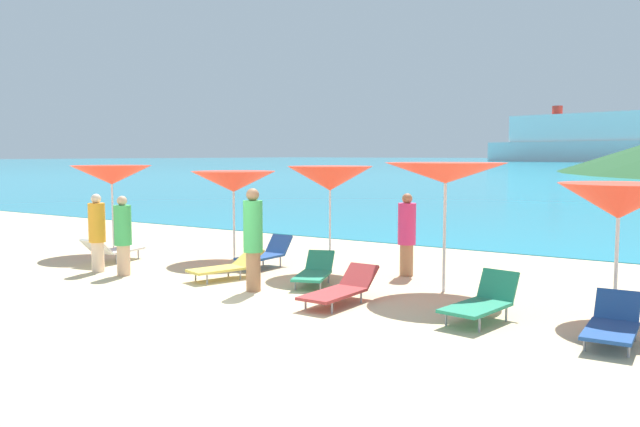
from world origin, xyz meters
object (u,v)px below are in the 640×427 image
Objects in this scene: umbrella_3 at (446,173)px; beachgoer_2 at (407,233)px; umbrella_1 at (234,182)px; lounge_chair_0 at (113,249)px; lounge_chair_2 at (227,266)px; umbrella_2 at (330,178)px; lounge_chair_5 at (314,271)px; beachgoer_3 at (123,234)px; cruise_ship at (579,141)px; umbrella_4 at (619,201)px; lounge_chair_3 at (482,301)px; beachgoer_0 at (253,237)px; beachgoer_1 at (97,231)px; lounge_chair_4 at (612,324)px; lounge_chair_1 at (266,253)px; lounge_chair_6 at (340,289)px; umbrella_0 at (112,175)px.

beachgoer_2 is (-1.25, 1.03, -1.28)m from umbrella_3.
umbrella_1 is 1.26× the size of beachgoer_2.
lounge_chair_2 is (3.63, -0.12, -0.03)m from lounge_chair_0.
umbrella_1 is 2.84m from umbrella_2.
beachgoer_3 reaches higher than lounge_chair_5.
cruise_ship reaches higher than umbrella_1.
umbrella_3 is 2.98m from umbrella_4.
cruise_ship reaches higher than beachgoer_2.
umbrella_4 is 1.25× the size of beachgoer_3.
beachgoer_0 reaches higher than lounge_chair_3.
lounge_chair_5 is (0.53, -1.40, -1.74)m from umbrella_2.
lounge_chair_3 is at bearing -29.01° from umbrella_2.
cruise_ship is at bearing 99.56° from umbrella_1.
beachgoer_3 is at bearing -178.32° from beachgoer_1.
lounge_chair_0 is (-7.75, -1.18, -1.87)m from umbrella_3.
lounge_chair_0 is 1.09× the size of lounge_chair_3.
beachgoer_2 is at bearing 144.36° from lounge_chair_4.
lounge_chair_2 is 0.03× the size of cruise_ship.
beachgoer_3 is (1.55, -0.98, 0.57)m from lounge_chair_0.
beachgoer_2 is (3.05, 0.83, 0.58)m from lounge_chair_1.
beachgoer_2 is (-4.41, 2.88, 0.64)m from lounge_chair_4.
lounge_chair_3 reaches higher than lounge_chair_2.
umbrella_2 is at bearing 165.93° from beachgoer_3.
lounge_chair_0 is at bearing 175.17° from lounge_chair_6.
beachgoer_0 is (-2.95, -1.90, -1.17)m from umbrella_3.
lounge_chair_3 is 0.87× the size of lounge_chair_6.
umbrella_1 is at bearing -146.63° from lounge_chair_0.
umbrella_4 reaches higher than lounge_chair_3.
beachgoer_3 is at bearing -134.70° from beachgoer_2.
lounge_chair_3 is at bearing -176.76° from beachgoer_1.
umbrella_1 is 1.14× the size of beachgoer_0.
lounge_chair_6 is at bearing -119.61° from umbrella_3.
umbrella_1 is 3.92m from beachgoer_0.
umbrella_0 is 6.24m from beachgoer_0.
beachgoer_0 is at bearing -9.02° from lounge_chair_2.
lounge_chair_0 is 1.16× the size of lounge_chair_1.
cruise_ship reaches higher than umbrella_2.
umbrella_2 is at bearing 16.56° from lounge_chair_1.
lounge_chair_0 is at bearing -148.73° from beachgoer_2.
umbrella_3 is (8.88, 0.23, 0.18)m from umbrella_0.
beachgoer_3 is 223.28m from cruise_ship.
lounge_chair_5 is at bearing -65.43° from cruise_ship.
cruise_ship is at bearing -92.66° from beachgoer_0.
umbrella_1 is at bearing -113.78° from beachgoer_1.
umbrella_2 is 0.04× the size of cruise_ship.
beachgoer_1 is at bearing 179.40° from lounge_chair_4.
lounge_chair_6 is 2.99m from beachgoer_2.
lounge_chair_4 reaches higher than lounge_chair_6.
umbrella_3 is at bearing 61.63° from lounge_chair_6.
beachgoer_1 is at bearing -137.65° from lounge_chair_1.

